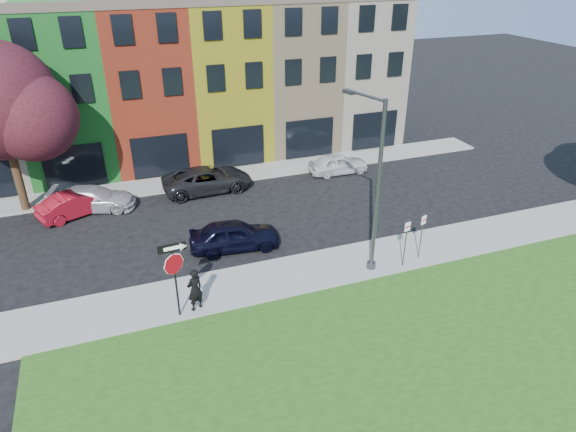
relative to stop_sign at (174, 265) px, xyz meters
name	(u,v)px	position (x,y,z in m)	size (l,w,h in m)	color
ground	(347,310)	(6.35, -1.88, -2.43)	(120.00, 120.00, 0.00)	black
sidewalk_near	(357,262)	(8.35, 1.12, -2.37)	(40.00, 3.00, 0.12)	gray
sidewalk_far	(198,180)	(3.35, 13.12, -2.37)	(40.00, 2.40, 0.12)	gray
rowhouse_block	(181,79)	(3.85, 19.30, 2.56)	(30.00, 10.12, 10.00)	beige
stop_sign	(174,265)	(0.00, 0.00, 0.00)	(1.05, 0.12, 3.24)	black
man	(195,290)	(0.70, 0.17, -1.39)	(0.79, 0.66, 1.84)	black
sedan_near	(234,235)	(3.41, 4.37, -1.70)	(4.45, 2.21, 1.46)	black
parked_car_red	(76,204)	(-3.73, 10.76, -1.76)	(4.28, 2.95, 1.34)	maroon
parked_car_silver	(93,199)	(-2.84, 11.17, -1.77)	(4.86, 3.00, 1.32)	#A8A7AC
parked_car_dark	(207,179)	(3.63, 11.43, -1.70)	(5.35, 2.61, 1.46)	black
parked_car_white	(338,164)	(12.12, 11.22, -1.78)	(3.88, 1.68, 1.30)	silver
street_lamp	(374,188)	(8.61, 0.60, 1.57)	(0.95, 2.52, 7.69)	#474A4C
parking_sign_a	(422,231)	(11.17, 0.40, -0.88)	(0.31, 0.14, 2.31)	#474A4C
parking_sign_b	(406,238)	(10.08, 0.01, -0.84)	(0.32, 0.11, 2.38)	#474A4C
tree_purple	(1,103)	(-6.30, 12.37, 3.57)	(7.13, 6.24, 9.01)	black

